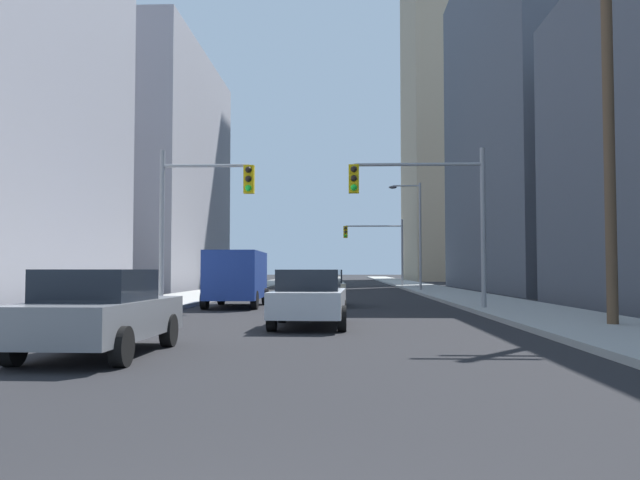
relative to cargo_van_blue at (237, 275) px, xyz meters
The scene contains 13 objects.
sidewalk_left 26.72m from the cargo_van_blue, 98.04° to the left, with size 3.83×160.00×0.15m, color #9E9E99.
sidewalk_right 28.57m from the cargo_van_blue, 67.80° to the left, with size 3.83×160.00×0.15m, color #9E9E99.
cargo_van_blue is the anchor object (origin of this frame).
sedan_grey 14.95m from the cargo_van_blue, 89.71° to the right, with size 1.95×4.24×1.52m.
sedan_silver 9.70m from the cargo_van_blue, 68.96° to the right, with size 1.95×4.25×1.52m.
sedan_beige 3.65m from the cargo_van_blue, 15.95° to the left, with size 1.95×4.26×1.52m.
traffic_signal_near_left 3.82m from the cargo_van_blue, 110.27° to the right, with size 3.55×0.44×6.00m.
traffic_signal_near_right 8.20m from the cargo_van_blue, 18.87° to the right, with size 5.01×0.44×6.00m.
traffic_signal_far_right 31.92m from the cargo_van_blue, 76.99° to the left, with size 5.29×0.44×6.00m.
utility_pole_right 15.38m from the cargo_van_blue, 40.69° to the right, with size 2.20×0.28×10.84m.
street_lamp_right 20.60m from the cargo_van_blue, 63.01° to the left, with size 2.22×0.32×7.50m.
building_left_mid_office 32.82m from the cargo_van_blue, 126.86° to the left, with size 24.54×21.07×18.95m, color #93939E.
building_right_far_highrise 76.91m from the cargo_van_blue, 72.56° to the left, with size 15.36×23.47×61.68m, color tan.
Camera 1 is at (0.89, -2.64, 1.51)m, focal length 36.20 mm.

